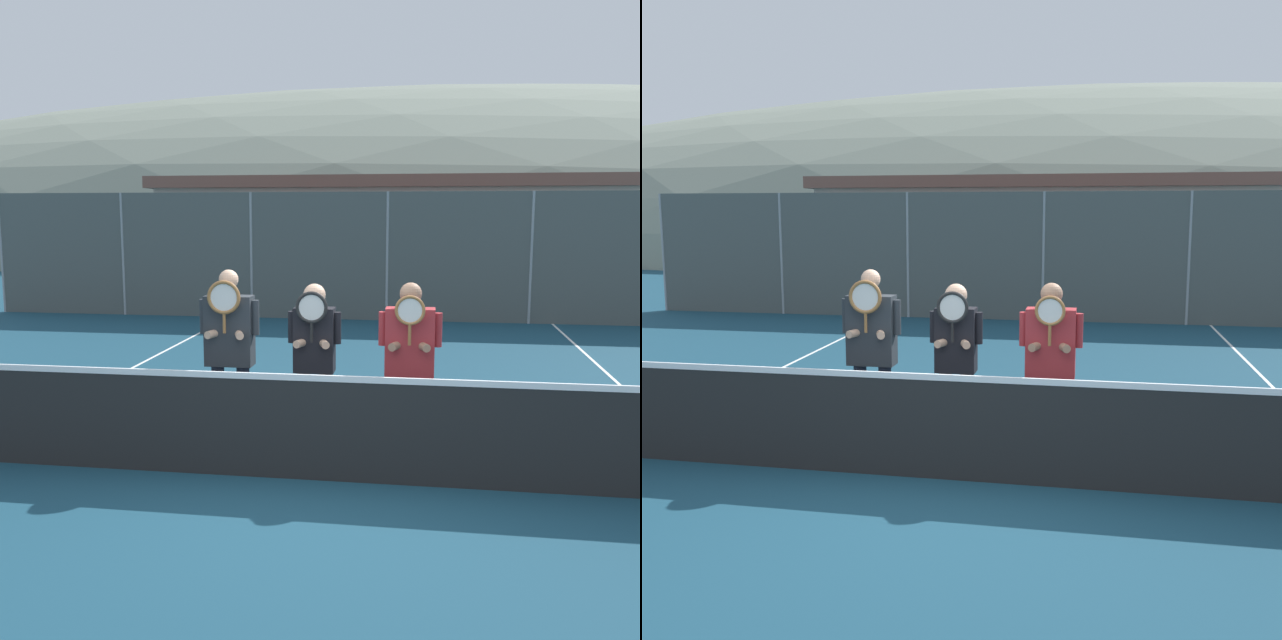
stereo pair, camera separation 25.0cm
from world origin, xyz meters
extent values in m
plane|color=navy|center=(0.00, 0.00, 0.00)|extent=(120.00, 120.00, 0.00)
ellipsoid|color=gray|center=(0.00, 50.73, 0.00)|extent=(111.88, 62.16, 21.75)
cube|color=beige|center=(0.81, 17.74, 1.58)|extent=(16.72, 5.00, 3.16)
cube|color=brown|center=(0.81, 17.74, 3.34)|extent=(17.22, 5.50, 0.36)
cylinder|color=gray|center=(-9.31, 9.83, 1.43)|extent=(0.06, 0.06, 2.86)
cylinder|color=gray|center=(-6.20, 9.83, 1.43)|extent=(0.06, 0.06, 2.86)
cylinder|color=gray|center=(-3.10, 9.83, 1.43)|extent=(0.06, 0.06, 2.86)
cylinder|color=gray|center=(0.00, 9.83, 1.43)|extent=(0.06, 0.06, 2.86)
cylinder|color=gray|center=(3.10, 9.83, 1.43)|extent=(0.06, 0.06, 2.86)
cube|color=#4C5451|center=(0.00, 9.83, 1.43)|extent=(18.61, 0.02, 2.86)
cube|color=black|center=(0.00, 0.00, 0.46)|extent=(9.53, 0.02, 0.92)
cube|color=white|center=(0.00, 0.00, 0.94)|extent=(9.53, 0.03, 0.06)
cube|color=white|center=(-3.61, 3.00, 0.00)|extent=(0.05, 16.00, 0.01)
cylinder|color=#232838|center=(-1.15, 0.69, 0.44)|extent=(0.13, 0.13, 0.88)
cylinder|color=#232838|center=(-0.89, 0.69, 0.44)|extent=(0.13, 0.13, 0.88)
cube|color=#282D33|center=(-1.02, 0.69, 1.23)|extent=(0.47, 0.22, 0.70)
sphere|color=tan|center=(-1.02, 0.69, 1.74)|extent=(0.19, 0.19, 0.19)
cylinder|color=#282D33|center=(-1.28, 0.69, 1.37)|extent=(0.08, 0.08, 0.34)
cylinder|color=#282D33|center=(-0.76, 0.69, 1.37)|extent=(0.08, 0.08, 0.34)
cylinder|color=tan|center=(-1.14, 0.60, 1.22)|extent=(0.16, 0.27, 0.08)
cylinder|color=tan|center=(-0.90, 0.60, 1.22)|extent=(0.16, 0.27, 0.08)
cylinder|color=#936033|center=(-1.02, 0.51, 1.34)|extent=(0.03, 0.03, 0.20)
torus|color=#936033|center=(-1.02, 0.51, 1.58)|extent=(0.33, 0.04, 0.33)
cylinder|color=silver|center=(-1.02, 0.51, 1.58)|extent=(0.27, 0.00, 0.27)
cylinder|color=#56565B|center=(-0.30, 0.81, 0.41)|extent=(0.13, 0.13, 0.82)
cylinder|color=#56565B|center=(-0.08, 0.81, 0.41)|extent=(0.13, 0.13, 0.82)
cube|color=black|center=(-0.19, 0.81, 1.14)|extent=(0.40, 0.22, 0.65)
sphere|color=tan|center=(-0.19, 0.81, 1.59)|extent=(0.22, 0.22, 0.22)
cylinder|color=black|center=(-0.41, 0.81, 1.26)|extent=(0.08, 0.08, 0.32)
cylinder|color=black|center=(0.04, 0.81, 1.26)|extent=(0.08, 0.08, 0.32)
cylinder|color=tan|center=(-0.29, 0.72, 1.13)|extent=(0.16, 0.27, 0.08)
cylinder|color=tan|center=(-0.09, 0.72, 1.13)|extent=(0.16, 0.27, 0.08)
cylinder|color=black|center=(-0.19, 0.63, 1.25)|extent=(0.03, 0.03, 0.20)
torus|color=black|center=(-0.19, 0.63, 1.49)|extent=(0.31, 0.03, 0.31)
cylinder|color=silver|center=(-0.19, 0.63, 1.49)|extent=(0.26, 0.00, 0.26)
cylinder|color=#232838|center=(0.63, 0.66, 0.42)|extent=(0.13, 0.13, 0.84)
cylinder|color=#232838|center=(0.89, 0.66, 0.42)|extent=(0.13, 0.13, 0.84)
cube|color=maroon|center=(0.76, 0.66, 1.17)|extent=(0.47, 0.22, 0.66)
sphere|color=#997056|center=(0.76, 0.66, 1.64)|extent=(0.21, 0.21, 0.21)
cylinder|color=maroon|center=(0.50, 0.66, 1.29)|extent=(0.08, 0.08, 0.32)
cylinder|color=maroon|center=(1.02, 0.66, 1.29)|extent=(0.08, 0.08, 0.32)
cylinder|color=#997056|center=(0.64, 0.57, 1.15)|extent=(0.16, 0.27, 0.08)
cylinder|color=#997056|center=(0.88, 0.57, 1.15)|extent=(0.16, 0.27, 0.08)
cylinder|color=#936033|center=(0.76, 0.48, 1.27)|extent=(0.03, 0.03, 0.20)
torus|color=#936033|center=(0.76, 0.48, 1.50)|extent=(0.28, 0.03, 0.28)
cylinder|color=silver|center=(0.76, 0.48, 1.50)|extent=(0.23, 0.00, 0.23)
cube|color=black|center=(-6.23, 12.08, 0.71)|extent=(4.13, 1.74, 0.81)
cube|color=#2D3842|center=(-6.23, 12.08, 1.45)|extent=(2.27, 1.60, 0.67)
cylinder|color=black|center=(-4.88, 11.19, 0.30)|extent=(0.60, 0.16, 0.60)
cylinder|color=black|center=(-4.88, 12.96, 0.30)|extent=(0.60, 0.16, 0.60)
cylinder|color=black|center=(-7.57, 11.19, 0.30)|extent=(0.60, 0.16, 0.60)
cylinder|color=black|center=(-7.57, 12.96, 0.30)|extent=(0.60, 0.16, 0.60)
cube|color=maroon|center=(-1.07, 12.07, 0.74)|extent=(4.68, 1.74, 0.87)
cube|color=#2D3842|center=(-1.07, 12.07, 1.53)|extent=(2.57, 1.60, 0.71)
cylinder|color=black|center=(0.45, 11.18, 0.30)|extent=(0.60, 0.16, 0.60)
cylinder|color=black|center=(0.45, 12.95, 0.30)|extent=(0.60, 0.16, 0.60)
cylinder|color=black|center=(-2.59, 11.18, 0.30)|extent=(0.60, 0.16, 0.60)
cylinder|color=black|center=(-2.59, 12.95, 0.30)|extent=(0.60, 0.16, 0.60)
cube|color=black|center=(4.23, 12.24, 0.68)|extent=(4.43, 1.70, 0.75)
cube|color=#2D3842|center=(4.23, 12.24, 1.36)|extent=(2.44, 1.57, 0.62)
cylinder|color=black|center=(5.67, 13.11, 0.30)|extent=(0.60, 0.16, 0.60)
cylinder|color=black|center=(2.79, 11.36, 0.30)|extent=(0.60, 0.16, 0.60)
cylinder|color=black|center=(2.79, 13.11, 0.30)|extent=(0.60, 0.16, 0.60)
camera|label=1|loc=(0.92, -6.07, 2.38)|focal=40.00mm
camera|label=2|loc=(1.17, -6.03, 2.38)|focal=40.00mm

